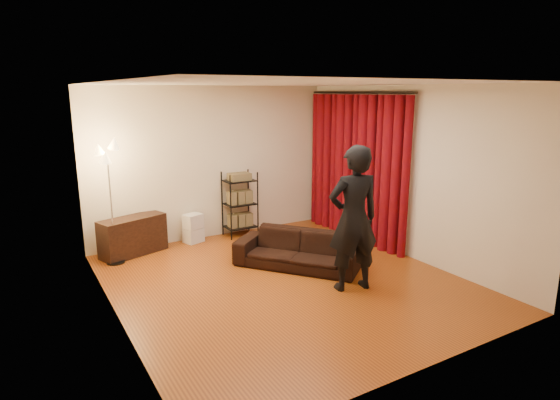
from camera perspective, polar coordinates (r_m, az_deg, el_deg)
floor at (r=6.66m, az=0.58°, el=-9.86°), size 5.00×5.00×0.00m
ceiling at (r=6.13m, az=0.64°, el=14.04°), size 5.00×5.00×0.00m
wall_back at (r=8.47m, az=-8.21°, el=4.49°), size 5.00×0.00×5.00m
wall_front at (r=4.38m, az=17.83°, el=-4.13°), size 5.00×0.00×5.00m
wall_left at (r=5.47m, az=-19.99°, el=-0.91°), size 0.00×5.00×5.00m
wall_right at (r=7.65m, az=15.21°, el=3.25°), size 0.00×5.00×5.00m
curtain_rod at (r=8.31m, az=9.56°, el=12.80°), size 0.04×2.65×0.04m
curtain at (r=8.40m, az=9.12°, el=3.87°), size 0.22×2.65×2.55m
sofa at (r=7.10m, az=2.15°, el=-6.06°), size 1.72×1.90×0.54m
person at (r=6.20m, az=8.94°, el=-2.28°), size 0.79×0.61×1.95m
media_cabinet at (r=7.98m, az=-17.49°, el=-4.18°), size 1.13×0.72×0.62m
storage_boxes at (r=8.36m, az=-10.49°, el=-3.38°), size 0.38×0.34×0.52m
wire_shelf at (r=8.57m, az=-4.91°, el=-0.48°), size 0.65×0.56×1.19m
floor_lamp at (r=7.50m, az=-19.89°, el=-0.57°), size 0.39×0.39×1.86m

